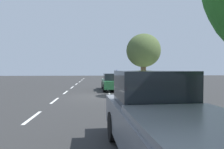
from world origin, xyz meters
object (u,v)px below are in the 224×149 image
at_px(parked_pickup_grey_second, 166,122).
at_px(fire_hydrant, 135,87).
at_px(parked_sedan_green_mid, 112,82).
at_px(cyclist_with_backpack, 117,76).
at_px(street_tree_mid_block, 143,51).
at_px(bicycle_at_curb, 115,83).

bearing_deg(parked_pickup_grey_second, fire_hydrant, 82.95).
distance_m(parked_sedan_green_mid, fire_hydrant, 3.23).
bearing_deg(parked_sedan_green_mid, parked_pickup_grey_second, -89.56).
height_order(cyclist_with_backpack, street_tree_mid_block, street_tree_mid_block).
bearing_deg(parked_pickup_grey_second, street_tree_mid_block, 79.89).
distance_m(parked_sedan_green_mid, street_tree_mid_block, 5.20).
bearing_deg(fire_hydrant, cyclist_with_backpack, 95.58).
bearing_deg(fire_hydrant, parked_sedan_green_mid, 117.60).
xyz_separation_m(parked_sedan_green_mid, street_tree_mid_block, (1.86, -4.21, 2.42)).
xyz_separation_m(cyclist_with_backpack, street_tree_mid_block, (1.04, -8.26, 2.07)).
relative_size(parked_pickup_grey_second, cyclist_with_backpack, 3.02).
relative_size(bicycle_at_curb, fire_hydrant, 1.58).
relative_size(parked_pickup_grey_second, bicycle_at_curb, 4.08).
relative_size(parked_sedan_green_mid, street_tree_mid_block, 1.05).
bearing_deg(fire_hydrant, bicycle_at_curb, 96.95).
distance_m(parked_pickup_grey_second, parked_sedan_green_mid, 14.03).
height_order(street_tree_mid_block, fire_hydrant, street_tree_mid_block).
distance_m(bicycle_at_curb, fire_hydrant, 7.40).
xyz_separation_m(parked_pickup_grey_second, bicycle_at_curb, (0.49, 18.52, -0.54)).
xyz_separation_m(bicycle_at_curb, cyclist_with_backpack, (0.22, -0.44, 0.74)).
height_order(bicycle_at_curb, fire_hydrant, fire_hydrant).
distance_m(parked_pickup_grey_second, bicycle_at_curb, 18.54).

